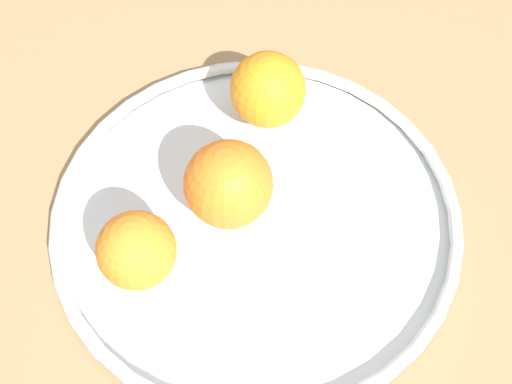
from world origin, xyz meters
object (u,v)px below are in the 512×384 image
at_px(orange_front_left, 268,90).
at_px(orange_back_right, 228,184).
at_px(fruit_bowl, 256,214).
at_px(orange_back_left, 137,250).

height_order(orange_front_left, orange_back_right, orange_back_right).
distance_m(orange_front_left, orange_back_right, 0.12).
height_order(fruit_bowl, orange_back_right, orange_back_right).
height_order(orange_back_left, orange_back_right, orange_back_right).
bearing_deg(orange_back_right, fruit_bowl, 118.49).
bearing_deg(orange_back_left, orange_front_left, -179.38).
distance_m(fruit_bowl, orange_back_right, 0.05).
relative_size(orange_front_left, orange_back_right, 0.94).
height_order(fruit_bowl, orange_front_left, orange_front_left).
bearing_deg(fruit_bowl, orange_back_left, -25.61).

